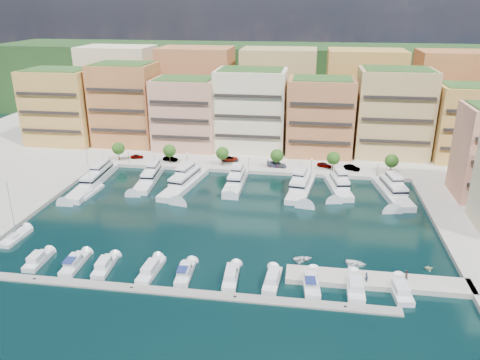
{
  "coord_description": "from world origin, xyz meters",
  "views": [
    {
      "loc": [
        16.64,
        -94.83,
        46.17
      ],
      "look_at": [
        0.91,
        9.23,
        6.0
      ],
      "focal_mm": 35.0,
      "sensor_mm": 36.0,
      "label": 1
    }
  ],
  "objects": [
    {
      "name": "ground",
      "position": [
        0.0,
        0.0,
        0.0
      ],
      "size": [
        400.0,
        400.0,
        0.0
      ],
      "primitive_type": "plane",
      "color": "black",
      "rests_on": "ground"
    },
    {
      "name": "cruiser_9",
      "position": [
        33.37,
        -24.59,
        0.55
      ],
      "size": [
        3.6,
        8.1,
        2.55
      ],
      "color": "silver",
      "rests_on": "ground"
    },
    {
      "name": "yacht_4",
      "position": [
        15.49,
        19.71,
        1.09
      ],
      "size": [
        7.59,
        20.66,
        7.3
      ],
      "color": "silver",
      "rests_on": "ground"
    },
    {
      "name": "cruiser_8",
      "position": [
        25.96,
        -24.59,
        0.55
      ],
      "size": [
        2.91,
        8.48,
        2.55
      ],
      "color": "silver",
      "rests_on": "ground"
    },
    {
      "name": "south_pontoon",
      "position": [
        -3.0,
        -30.0,
        0.0
      ],
      "size": [
        72.0,
        2.2,
        0.35
      ],
      "primitive_type": "cube",
      "color": "gray",
      "rests_on": "ground"
    },
    {
      "name": "cruiser_5",
      "position": [
        4.43,
        -24.59,
        0.55
      ],
      "size": [
        2.83,
        8.45,
        2.55
      ],
      "color": "silver",
      "rests_on": "ground"
    },
    {
      "name": "cruiser_7",
      "position": [
        18.46,
        -24.61,
        0.57
      ],
      "size": [
        3.42,
        8.59,
        2.66
      ],
      "color": "silver",
      "rests_on": "ground"
    },
    {
      "name": "tender_3",
      "position": [
        39.83,
        -15.96,
        0.46
      ],
      "size": [
        1.81,
        1.58,
        0.92
      ],
      "primitive_type": "imported",
      "rotation": [
        0.0,
        0.0,
        1.61
      ],
      "color": "beige",
      "rests_on": "ground"
    },
    {
      "name": "lamppost_1",
      "position": [
        -18.0,
        31.2,
        3.83
      ],
      "size": [
        0.3,
        0.3,
        4.2
      ],
      "color": "black",
      "rests_on": "north_quay"
    },
    {
      "name": "cruiser_2",
      "position": [
        -19.25,
        -24.58,
        0.55
      ],
      "size": [
        3.06,
        7.87,
        2.55
      ],
      "color": "silver",
      "rests_on": "ground"
    },
    {
      "name": "yacht_1",
      "position": [
        -25.76,
        20.06,
        1.09
      ],
      "size": [
        5.61,
        19.67,
        7.3
      ],
      "color": "silver",
      "rests_on": "ground"
    },
    {
      "name": "tree_2",
      "position": [
        -8.0,
        33.5,
        4.74
      ],
      "size": [
        3.8,
        3.8,
        5.65
      ],
      "color": "#473323",
      "rests_on": "north_quay"
    },
    {
      "name": "tender_2",
      "position": [
        26.74,
        -16.27,
        0.39
      ],
      "size": [
        4.25,
        3.38,
        0.79
      ],
      "primitive_type": "imported",
      "rotation": [
        0.0,
        0.0,
        1.38
      ],
      "color": "white",
      "rests_on": "ground"
    },
    {
      "name": "north_quay",
      "position": [
        0.0,
        62.0,
        0.0
      ],
      "size": [
        220.0,
        64.0,
        2.0
      ],
      "primitive_type": "cube",
      "color": "#9E998E",
      "rests_on": "ground"
    },
    {
      "name": "car_5",
      "position": [
        29.4,
        34.8,
        1.77
      ],
      "size": [
        4.94,
        3.36,
        1.54
      ],
      "primitive_type": "imported",
      "rotation": [
        0.0,
        0.0,
        1.16
      ],
      "color": "gray",
      "rests_on": "north_quay"
    },
    {
      "name": "lamppost_4",
      "position": [
        36.0,
        31.2,
        3.83
      ],
      "size": [
        0.3,
        0.3,
        4.2
      ],
      "color": "black",
      "rests_on": "north_quay"
    },
    {
      "name": "cruiser_6",
      "position": [
        11.77,
        -24.59,
        0.55
      ],
      "size": [
        3.03,
        8.18,
        2.55
      ],
      "color": "silver",
      "rests_on": "ground"
    },
    {
      "name": "backblock_4",
      "position": [
        65.0,
        74.0,
        16.0
      ],
      "size": [
        26.0,
        18.0,
        30.0
      ],
      "primitive_type": "cube",
      "color": "#C57A41",
      "rests_on": "north_quay"
    },
    {
      "name": "sailboat_2",
      "position": [
        -38.05,
        9.26,
        0.31
      ],
      "size": [
        3.39,
        9.89,
        13.2
      ],
      "color": "silver",
      "rests_on": "ground"
    },
    {
      "name": "yacht_5",
      "position": [
        25.1,
        21.6,
        1.21
      ],
      "size": [
        7.21,
        16.67,
        7.3
      ],
      "color": "silver",
      "rests_on": "ground"
    },
    {
      "name": "lamppost_2",
      "position": [
        0.0,
        31.2,
        3.83
      ],
      "size": [
        0.3,
        0.3,
        4.2
      ],
      "color": "black",
      "rests_on": "north_quay"
    },
    {
      "name": "apartment_6",
      "position": [
        64.0,
        49.99,
        12.31
      ],
      "size": [
        20.0,
        15.5,
        22.8
      ],
      "color": "tan",
      "rests_on": "north_quay"
    },
    {
      "name": "backblock_3",
      "position": [
        35.0,
        74.0,
        16.0
      ],
      "size": [
        26.0,
        18.0,
        30.0
      ],
      "primitive_type": "cube",
      "color": "tan",
      "rests_on": "north_quay"
    },
    {
      "name": "tender_1",
      "position": [
        20.79,
        -19.0,
        0.35
      ],
      "size": [
        1.71,
        1.61,
        0.71
      ],
      "primitive_type": "imported",
      "rotation": [
        0.0,
        0.0,
        1.14
      ],
      "color": "beige",
      "rests_on": "ground"
    },
    {
      "name": "apartment_4",
      "position": [
        20.0,
        49.99,
        12.81
      ],
      "size": [
        20.0,
        15.5,
        23.8
      ],
      "color": "#B77944",
      "rests_on": "north_quay"
    },
    {
      "name": "yacht_0",
      "position": [
        -40.08,
        16.53,
        1.21
      ],
      "size": [
        5.43,
        27.38,
        7.3
      ],
      "color": "silver",
      "rests_on": "ground"
    },
    {
      "name": "apartment_2",
      "position": [
        -23.0,
        49.99,
        12.31
      ],
      "size": [
        20.0,
        15.5,
        22.8
      ],
      "color": "#DF917C",
      "rests_on": "north_quay"
    },
    {
      "name": "lamppost_0",
      "position": [
        -36.0,
        31.2,
        3.83
      ],
      "size": [
        0.3,
        0.3,
        4.2
      ],
      "color": "black",
      "rests_on": "north_quay"
    },
    {
      "name": "apartment_5",
      "position": [
        42.0,
        51.99,
        14.31
      ],
      "size": [
        22.0,
        16.5,
        26.8
      ],
      "color": "tan",
      "rests_on": "north_quay"
    },
    {
      "name": "tender_0",
      "position": [
        16.86,
        -16.12,
        0.38
      ],
      "size": [
        4.33,
        3.73,
        0.75
      ],
      "primitive_type": "imported",
      "rotation": [
        0.0,
        0.0,
        1.93
      ],
      "color": "silver",
      "rests_on": "ground"
    },
    {
      "name": "tree_4",
      "position": [
        24.0,
        33.5,
        4.74
      ],
      "size": [
        3.8,
        3.8,
        5.65
      ],
      "color": "#473323",
      "rests_on": "north_quay"
    },
    {
      "name": "backblock_1",
      "position": [
        -25.0,
        74.0,
        16.0
      ],
      "size": [
        26.0,
        18.0,
        30.0
      ],
      "primitive_type": "cube",
      "color": "#B77944",
      "rests_on": "north_quay"
    },
    {
      "name": "apartment_1",
      "position": [
        -44.0,
        51.99,
        14.31
      ],
      "size": [
        20.0,
        16.5,
        26.8
      ],
      "color": "#C57A41",
      "rests_on": "north_quay"
    },
    {
      "name": "yacht_2",
      "position": [
        -15.37,
        18.44,
        1.21
      ],
      "size": [
        8.6,
        23.53,
        7.3
      ],
      "color": "silver",
      "rests_on": "ground"
    },
    {
      "name": "cruiser_0",
      "position": [
        -32.58,
        -24.58,
        0.55
      ],
      "size": [
        2.83,
        7.17,
        2.55
      ],
      "color": "silver",
      "rests_on": "ground"
    },
    {
      "name": "lamppost_3",
      "position": [
        18.0,
        31.2,
        3.83
      ],
      "size": [
        0.3,
        0.3,
        4.2
      ],
      "color": "black",
      "rests_on": "north_quay"
    },
    {
      "name": "yacht_3",
      "position": [
        -1.93,
        21.12,
        1.21
      ],
      "size": [
        4.57,
        17.26,
        7.3
      ],
      "color": "silver",
      "rests_on": "ground"
    },
    {
      "name": "backblock_2",
      "position": [
        5.0,
        74.0,
        16.0
      ],
      "size": [
        26.0,
        18.0,
        30.0
      ],
      "primitive_type": "cube",
      "color": "tan",
      "rests_on": "north_quay"
    },
    {
      "name": "car_3",
      "position": [
        7.94,
        34.41,
        1.83
      ],
      "size": [
        6.03,
        3.18,
        1.67
      ],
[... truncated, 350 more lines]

